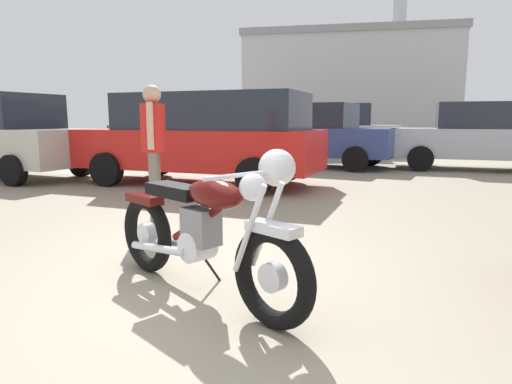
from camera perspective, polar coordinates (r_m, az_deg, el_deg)
ground_plane at (r=3.10m, az=-10.32°, el=-14.76°), size 80.00×80.00×0.00m
vintage_motorcycle at (r=3.16m, az=-6.31°, el=-4.74°), size 1.86×1.13×1.07m
bystander at (r=5.59m, az=-12.99°, el=6.63°), size 0.30×0.44×1.66m
red_hatchback_near at (r=8.69m, az=-6.74°, el=7.15°), size 4.83×2.27×1.74m
pale_sedan_back at (r=12.53m, az=26.59°, el=6.39°), size 4.29×2.10×1.67m
white_estate_far at (r=12.14m, az=7.50°, el=7.23°), size 4.45×2.53×1.67m
silver_sedan_mid at (r=18.02m, az=-11.63°, el=7.76°), size 4.37×2.28×1.67m
blue_hatchback_right at (r=11.10m, az=-29.37°, el=6.36°), size 4.12×2.31×1.78m
dark_sedan_left at (r=15.70m, az=10.25°, el=7.90°), size 4.13×2.32×1.78m
industrial_building at (r=39.69m, az=11.76°, el=13.00°), size 16.85×14.55×14.73m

